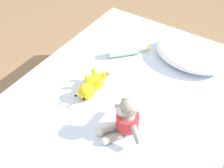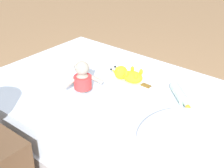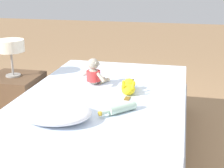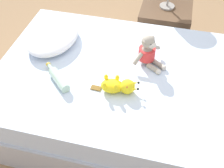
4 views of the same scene
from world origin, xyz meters
name	(u,v)px [view 4 (image 4 of 4)]	position (x,y,z in m)	size (l,w,h in m)	color
ground_plane	(122,114)	(0.00, 0.00, 0.00)	(16.00, 16.00, 0.00)	#93704C
bed	(123,95)	(0.00, 0.00, 0.25)	(1.32, 1.91, 0.50)	#B2B2B7
pillow	(53,36)	(0.20, 0.62, 0.56)	(0.53, 0.41, 0.11)	white
plush_monkey	(148,52)	(0.14, -0.15, 0.60)	(0.26, 0.25, 0.24)	#9E9384
plush_yellow_creature	(118,86)	(-0.19, 0.00, 0.55)	(0.12, 0.33, 0.10)	yellow
glass_bottle	(59,79)	(-0.21, 0.41, 0.53)	(0.24, 0.25, 0.07)	#B2D1B7
nightstand	(163,29)	(0.96, -0.21, 0.25)	(0.47, 0.47, 0.50)	brown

